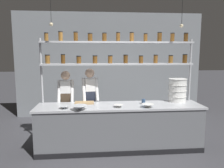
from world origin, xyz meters
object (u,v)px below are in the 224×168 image
object	(u,v)px
cutting_board	(84,103)
prep_bowl_near_right	(80,108)
chef_left	(66,101)
container_stack	(177,90)
chef_center	(90,99)
prep_bowl_center_back	(148,106)
serving_cup_front	(143,102)
prep_bowl_center_front	(64,107)
spice_shelf_unit	(118,55)
prep_bowl_near_left	(119,106)

from	to	relation	value
cutting_board	prep_bowl_near_right	distance (m)	0.54
chef_left	container_stack	size ratio (longest dim) A/B	3.14
chef_left	chef_center	world-z (taller)	chef_center
prep_bowl_center_back	serving_cup_front	xyz separation A→B (m)	(-0.02, 0.28, 0.02)
chef_left	prep_bowl_center_front	xyz separation A→B (m)	(0.05, -0.74, 0.05)
chef_center	spice_shelf_unit	bearing A→B (deg)	-28.10
cutting_board	prep_bowl_near_right	xyz separation A→B (m)	(-0.07, -0.53, 0.03)
chef_left	prep_bowl_near_right	xyz separation A→B (m)	(0.35, -0.86, 0.06)
prep_bowl_center_back	chef_left	bearing A→B (deg)	154.48
chef_center	prep_bowl_near_left	size ratio (longest dim) A/B	9.04
spice_shelf_unit	serving_cup_front	bearing A→B (deg)	-30.06
spice_shelf_unit	prep_bowl_near_left	size ratio (longest dim) A/B	17.99
chef_center	prep_bowl_center_front	distance (m)	0.88
container_stack	cutting_board	world-z (taller)	container_stack
cutting_board	prep_bowl_center_front	distance (m)	0.55
container_stack	prep_bowl_center_front	world-z (taller)	container_stack
serving_cup_front	chef_center	bearing A→B (deg)	155.38
spice_shelf_unit	prep_bowl_near_left	xyz separation A→B (m)	(-0.05, -0.50, -0.99)
cutting_board	serving_cup_front	xyz separation A→B (m)	(1.23, -0.19, 0.04)
cutting_board	prep_bowl_center_back	size ratio (longest dim) A/B	1.63
prep_bowl_center_back	prep_bowl_center_front	bearing A→B (deg)	178.10
prep_bowl_near_left	prep_bowl_center_front	xyz separation A→B (m)	(-1.04, -0.01, 0.00)
spice_shelf_unit	chef_left	bearing A→B (deg)	168.71
prep_bowl_center_front	chef_left	bearing A→B (deg)	94.18
cutting_board	prep_bowl_center_back	distance (m)	1.33
prep_bowl_center_back	serving_cup_front	distance (m)	0.28
prep_bowl_near_left	chef_center	bearing A→B (deg)	127.98
prep_bowl_center_front	prep_bowl_center_back	distance (m)	1.61
container_stack	prep_bowl_near_left	bearing A→B (deg)	-163.33
chef_left	prep_bowl_near_left	xyz separation A→B (m)	(1.10, -0.73, 0.04)
chef_left	container_stack	world-z (taller)	chef_left
spice_shelf_unit	prep_bowl_center_front	world-z (taller)	spice_shelf_unit
cutting_board	prep_bowl_center_front	world-z (taller)	prep_bowl_center_front
cutting_board	prep_bowl_center_front	xyz separation A→B (m)	(-0.36, -0.42, 0.01)
prep_bowl_center_back	prep_bowl_near_left	bearing A→B (deg)	173.24
chef_left	prep_bowl_near_left	size ratio (longest dim) A/B	8.74
cutting_board	prep_bowl_center_front	bearing A→B (deg)	-131.14
cutting_board	prep_bowl_center_front	size ratio (longest dim) A/B	2.07
chef_center	prep_bowl_center_back	world-z (taller)	chef_center
spice_shelf_unit	chef_left	distance (m)	1.56
prep_bowl_near_right	chef_left	bearing A→B (deg)	112.13
container_stack	serving_cup_front	size ratio (longest dim) A/B	4.65
chef_left	prep_bowl_center_front	world-z (taller)	chef_left
chef_center	serving_cup_front	world-z (taller)	chef_center
chef_center	serving_cup_front	size ratio (longest dim) A/B	15.07
container_stack	serving_cup_front	distance (m)	0.84
prep_bowl_center_front	prep_bowl_center_back	xyz separation A→B (m)	(1.61, -0.05, 0.01)
spice_shelf_unit	chef_left	size ratio (longest dim) A/B	2.06
cutting_board	prep_bowl_near_left	size ratio (longest dim) A/B	2.21
cutting_board	prep_bowl_near_left	distance (m)	0.79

